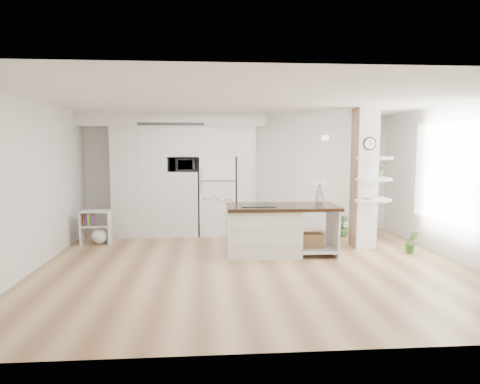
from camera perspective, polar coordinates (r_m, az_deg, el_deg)
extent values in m
cube|color=tan|center=(7.17, 1.79, -9.83)|extent=(7.00, 6.00, 0.01)
cube|color=white|center=(6.94, 1.86, 12.16)|extent=(7.00, 6.00, 0.04)
cube|color=silver|center=(9.91, -0.08, 2.50)|extent=(7.00, 0.04, 2.70)
cube|color=silver|center=(3.98, 6.56, -2.79)|extent=(7.00, 0.04, 2.70)
cube|color=silver|center=(7.41, -26.18, 0.70)|extent=(0.04, 6.00, 2.70)
cube|color=silver|center=(8.09, 27.28, 1.04)|extent=(0.04, 6.00, 2.70)
cube|color=white|center=(9.67, -13.04, 1.37)|extent=(1.20, 0.65, 2.40)
cube|color=white|center=(9.63, -7.52, -1.48)|extent=(0.65, 0.65, 1.42)
cube|color=white|center=(9.55, -7.63, 6.67)|extent=(0.65, 0.65, 0.65)
cube|color=white|center=(9.54, -3.10, 6.71)|extent=(0.85, 0.65, 0.65)
cube|color=white|center=(9.60, 0.66, 1.49)|extent=(0.40, 0.65, 2.40)
cube|color=silver|center=(9.56, -9.05, 9.49)|extent=(4.00, 0.70, 0.30)
cube|color=#262626|center=(9.21, -9.20, 8.94)|extent=(1.40, 0.04, 0.06)
cube|color=white|center=(9.61, -3.06, -0.47)|extent=(0.78, 0.66, 1.75)
cube|color=#B2B2B7|center=(9.23, -3.02, 1.55)|extent=(0.78, 0.01, 0.03)
cube|color=silver|center=(8.64, 16.27, 1.74)|extent=(0.40, 0.40, 2.70)
cube|color=tan|center=(8.57, 14.96, 1.74)|extent=(0.02, 0.40, 2.70)
cube|color=tan|center=(8.84, 15.79, 1.85)|extent=(0.40, 0.02, 2.70)
cylinder|color=black|center=(8.43, 16.90, 6.18)|extent=(0.25, 0.03, 0.25)
cylinder|color=white|center=(8.41, 16.94, 6.18)|extent=(0.21, 0.01, 0.21)
plane|color=white|center=(8.33, 26.13, 2.25)|extent=(0.00, 2.40, 2.40)
cylinder|color=white|center=(7.43, 14.96, 7.07)|extent=(0.12, 0.12, 0.10)
cube|color=white|center=(7.82, 3.05, -5.31)|extent=(1.32, 0.88, 0.85)
cube|color=white|center=(8.05, 9.87, -7.33)|extent=(0.72, 0.87, 0.04)
cube|color=white|center=(8.07, 12.25, -5.08)|extent=(0.04, 0.86, 0.85)
cube|color=black|center=(7.79, 5.64, -1.99)|extent=(2.03, 0.99, 0.06)
cube|color=black|center=(7.73, 2.33, -1.77)|extent=(0.61, 0.51, 0.01)
cube|color=#9B744B|center=(8.01, 9.54, -6.33)|extent=(0.41, 0.31, 0.25)
cylinder|color=white|center=(8.02, 10.52, -0.83)|extent=(0.12, 0.12, 0.22)
cube|color=white|center=(9.20, -20.34, -4.48)|extent=(0.04, 0.33, 0.68)
cube|color=white|center=(9.09, -16.97, -4.49)|extent=(0.04, 0.33, 0.68)
cube|color=white|center=(9.09, -18.73, -2.45)|extent=(0.59, 0.36, 0.03)
cube|color=white|center=(9.13, -18.67, -4.30)|extent=(0.56, 0.36, 0.03)
sphere|color=white|center=(9.16, -18.14, -5.57)|extent=(0.33, 0.33, 0.33)
imported|color=#326629|center=(8.54, 21.89, -6.21)|extent=(0.28, 0.25, 0.43)
imported|color=#326629|center=(9.70, 13.52, -4.43)|extent=(0.29, 0.29, 0.46)
imported|color=#2D2D2D|center=(9.50, -7.61, 3.62)|extent=(0.54, 0.37, 0.30)
imported|color=#326629|center=(8.84, 18.08, 2.92)|extent=(0.27, 0.23, 0.30)
imported|color=white|center=(8.39, 16.92, -0.79)|extent=(0.22, 0.22, 0.05)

